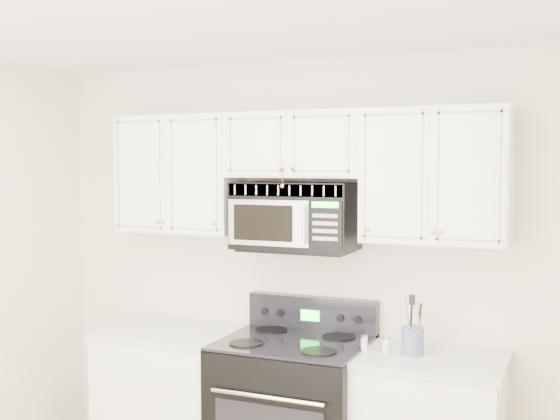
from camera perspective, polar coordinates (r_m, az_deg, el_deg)
The scene contains 8 objects.
room at distance 2.87m, azimuth -10.39°, elevation -9.56°, with size 3.51×3.51×2.61m.
base_cabinet_left at distance 4.69m, azimuth -8.66°, elevation -15.38°, with size 0.86×0.65×0.92m.
range at distance 4.28m, azimuth 1.13°, elevation -16.42°, with size 0.83×0.75×1.14m.
upper_cabinets at distance 4.21m, azimuth 1.53°, elevation 3.39°, with size 2.44×0.37×0.75m.
microwave at distance 4.20m, azimuth 1.24°, elevation -0.46°, with size 0.73×0.41×0.40m.
utensil_crock at distance 3.96m, azimuth 10.72°, elevation -10.31°, with size 0.12×0.12×0.33m.
shaker_salt at distance 3.98m, azimuth 8.63°, elevation -10.74°, with size 0.04×0.04×0.09m.
shaker_pepper at distance 3.99m, azimuth 6.86°, elevation -10.69°, with size 0.04×0.04×0.09m.
Camera 1 is at (1.55, -2.33, 1.95)m, focal length 45.00 mm.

